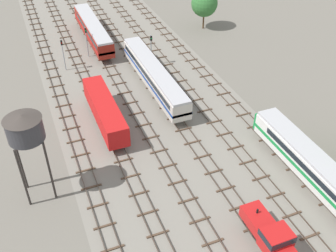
# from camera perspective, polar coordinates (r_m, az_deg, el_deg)

# --- Properties ---
(ground_plane) EXTENTS (480.00, 480.00, 0.00)m
(ground_plane) POSITION_cam_1_polar(r_m,az_deg,el_deg) (56.10, -1.43, 0.91)
(ground_plane) COLOR slate
(ballast_bed) EXTENTS (27.61, 176.00, 0.01)m
(ballast_bed) POSITION_cam_1_polar(r_m,az_deg,el_deg) (56.10, -1.43, 0.91)
(ballast_bed) COLOR gray
(ballast_bed) RESTS_ON ground
(track_far_left) EXTENTS (2.40, 126.00, 0.29)m
(track_far_left) POSITION_cam_1_polar(r_m,az_deg,el_deg) (54.72, -13.44, -1.15)
(track_far_left) COLOR #47382D
(track_far_left) RESTS_ON ground
(track_left) EXTENTS (2.40, 126.00, 0.29)m
(track_left) POSITION_cam_1_polar(r_m,az_deg,el_deg) (55.25, -8.68, -0.04)
(track_left) COLOR #47382D
(track_left) RESTS_ON ground
(track_centre_left) EXTENTS (2.40, 126.00, 0.29)m
(track_centre_left) POSITION_cam_1_polar(r_m,az_deg,el_deg) (56.18, -4.04, 1.04)
(track_centre_left) COLOR #47382D
(track_centre_left) RESTS_ON ground
(track_centre) EXTENTS (2.40, 126.00, 0.29)m
(track_centre) POSITION_cam_1_polar(r_m,az_deg,el_deg) (57.48, 0.42, 2.08)
(track_centre) COLOR #47382D
(track_centre) RESTS_ON ground
(track_centre_right) EXTENTS (2.40, 126.00, 0.29)m
(track_centre_right) POSITION_cam_1_polar(r_m,az_deg,el_deg) (59.13, 4.66, 3.05)
(track_centre_right) COLOR #47382D
(track_centre_right) RESTS_ON ground
(track_right) EXTENTS (2.40, 126.00, 0.29)m
(track_right) POSITION_cam_1_polar(r_m,az_deg,el_deg) (61.10, 8.66, 3.95)
(track_right) COLOR #47382D
(track_right) RESTS_ON ground
(shunter_loco_centre_nearest) EXTENTS (2.74, 8.46, 3.10)m
(shunter_loco_centre_nearest) POSITION_cam_1_polar(r_m,az_deg,el_deg) (40.20, 14.83, -15.30)
(shunter_loco_centre_nearest) COLOR red
(shunter_loco_centre_nearest) RESTS_ON ground
(diesel_railcar_right_near) EXTENTS (2.96, 20.50, 3.80)m
(diesel_railcar_right_near) POSITION_cam_1_polar(r_m,az_deg,el_deg) (47.57, 20.31, -5.62)
(diesel_railcar_right_near) COLOR white
(diesel_railcar_right_near) RESTS_ON ground
(freight_boxcar_left_mid) EXTENTS (2.87, 14.00, 3.60)m
(freight_boxcar_left_mid) POSITION_cam_1_polar(r_m,az_deg,el_deg) (54.42, -9.07, 2.28)
(freight_boxcar_left_mid) COLOR red
(freight_boxcar_left_mid) RESTS_ON ground
(passenger_coach_centre_midfar) EXTENTS (2.96, 22.00, 3.80)m
(passenger_coach_centre_midfar) POSITION_cam_1_polar(r_m,az_deg,el_deg) (61.62, -2.03, 7.39)
(passenger_coach_centre_midfar) COLOR beige
(passenger_coach_centre_midfar) RESTS_ON ground
(diesel_railcar_centre_left_far) EXTENTS (2.96, 20.50, 3.80)m
(diesel_railcar_centre_left_far) POSITION_cam_1_polar(r_m,az_deg,el_deg) (78.31, -10.74, 13.48)
(diesel_railcar_centre_left_far) COLOR maroon
(diesel_railcar_centre_left_far) RESTS_ON ground
(water_tower) EXTENTS (3.88, 3.88, 10.72)m
(water_tower) POSITION_cam_1_polar(r_m,az_deg,el_deg) (42.02, -19.91, -0.38)
(water_tower) COLOR #2D2826
(water_tower) RESTS_ON ground
(signal_post_nearest) EXTENTS (0.28, 0.47, 5.56)m
(signal_post_nearest) POSITION_cam_1_polar(r_m,az_deg,el_deg) (72.50, -11.63, 12.21)
(signal_post_nearest) COLOR gray
(signal_post_nearest) RESTS_ON ground
(signal_post_near) EXTENTS (0.28, 0.47, 5.61)m
(signal_post_near) POSITION_cam_1_polar(r_m,az_deg,el_deg) (68.79, -14.87, 10.35)
(signal_post_near) COLOR gray
(signal_post_near) RESTS_ON ground
(signal_post_mid) EXTENTS (0.28, 0.47, 5.53)m
(signal_post_mid) POSITION_cam_1_polar(r_m,az_deg,el_deg) (68.32, -2.43, 11.35)
(signal_post_mid) COLOR gray
(signal_post_mid) RESTS_ON ground
(lineside_tree_0) EXTENTS (5.26, 5.26, 7.83)m
(lineside_tree_0) POSITION_cam_1_polar(r_m,az_deg,el_deg) (82.51, 5.25, 17.13)
(lineside_tree_0) COLOR #4C331E
(lineside_tree_0) RESTS_ON ground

